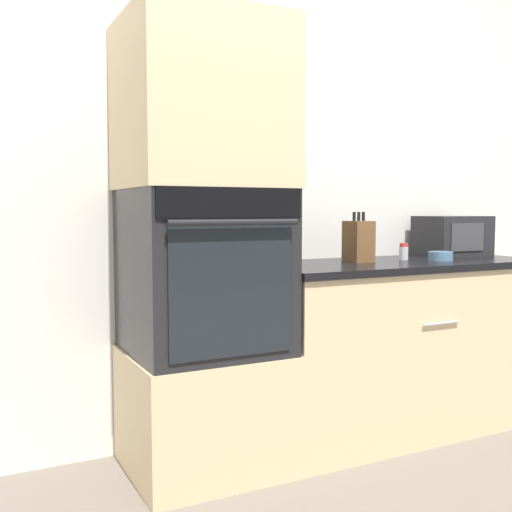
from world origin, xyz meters
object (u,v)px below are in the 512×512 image
condiment_jar_near (404,252)px  condiment_jar_mid (280,255)px  knife_block (358,241)px  bowl (441,256)px  wall_oven (204,271)px  microwave (452,236)px

condiment_jar_near → condiment_jar_mid: 0.74m
knife_block → condiment_jar_mid: (-0.45, -0.00, -0.05)m
bowl → condiment_jar_near: bearing=139.1°
wall_oven → bowl: (1.28, -0.08, 0.03)m
wall_oven → condiment_jar_mid: (0.40, 0.04, 0.05)m
wall_oven → condiment_jar_near: wall_oven is taller
bowl → microwave: bearing=36.2°
microwave → condiment_jar_near: size_ratio=4.35×
bowl → condiment_jar_mid: condiment_jar_mid is taller
bowl → condiment_jar_mid: bearing=172.0°
wall_oven → bowl: 1.28m
wall_oven → microwave: 1.58m
knife_block → condiment_jar_mid: bearing=-179.5°
bowl → condiment_jar_mid: (-0.88, 0.12, 0.03)m
knife_block → condiment_jar_near: size_ratio=2.85×
microwave → condiment_jar_mid: microwave is taller
microwave → knife_block: 0.72m
microwave → bowl: (-0.29, -0.21, -0.09)m
condiment_jar_mid → wall_oven: bearing=-174.4°
knife_block → condiment_jar_mid: size_ratio=2.42×
knife_block → condiment_jar_mid: 0.45m
microwave → condiment_jar_near: 0.45m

